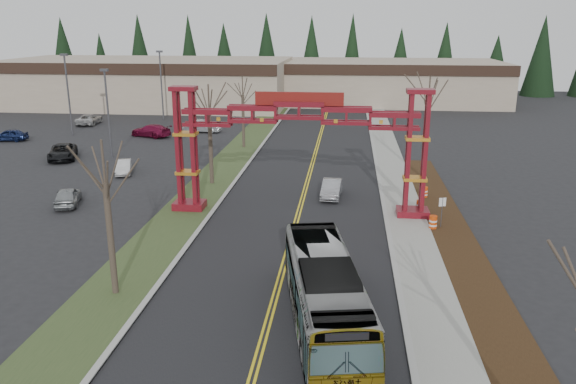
# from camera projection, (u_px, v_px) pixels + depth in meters

# --- Properties ---
(ground) EXTENTS (200.00, 200.00, 0.00)m
(ground) POSITION_uv_depth(u_px,v_px,m) (259.00, 353.00, 23.01)
(ground) COLOR black
(ground) RESTS_ON ground
(road) EXTENTS (12.00, 110.00, 0.02)m
(road) POSITION_uv_depth(u_px,v_px,m) (306.00, 186.00, 46.82)
(road) COLOR black
(road) RESTS_ON ground
(lane_line_left) EXTENTS (0.12, 100.00, 0.01)m
(lane_line_left) POSITION_uv_depth(u_px,v_px,m) (305.00, 186.00, 46.83)
(lane_line_left) COLOR yellow
(lane_line_left) RESTS_ON road
(lane_line_right) EXTENTS (0.12, 100.00, 0.01)m
(lane_line_right) POSITION_uv_depth(u_px,v_px,m) (308.00, 186.00, 46.80)
(lane_line_right) COLOR yellow
(lane_line_right) RESTS_ON road
(curb_right) EXTENTS (0.30, 110.00, 0.15)m
(curb_right) POSITION_uv_depth(u_px,v_px,m) (381.00, 188.00, 46.17)
(curb_right) COLOR #A6A5A1
(curb_right) RESTS_ON ground
(sidewalk_right) EXTENTS (2.60, 110.00, 0.14)m
(sidewalk_right) POSITION_uv_depth(u_px,v_px,m) (398.00, 188.00, 46.02)
(sidewalk_right) COLOR gray
(sidewalk_right) RESTS_ON ground
(landscape_strip) EXTENTS (2.60, 50.00, 0.12)m
(landscape_strip) POSITION_uv_depth(u_px,v_px,m) (467.00, 264.00, 31.46)
(landscape_strip) COLOR black
(landscape_strip) RESTS_ON ground
(grass_median) EXTENTS (4.00, 110.00, 0.08)m
(grass_median) POSITION_uv_depth(u_px,v_px,m) (212.00, 183.00, 47.64)
(grass_median) COLOR #344824
(grass_median) RESTS_ON ground
(curb_left) EXTENTS (0.30, 110.00, 0.15)m
(curb_left) POSITION_uv_depth(u_px,v_px,m) (234.00, 183.00, 47.43)
(curb_left) COLOR #A6A5A1
(curb_left) RESTS_ON ground
(gateway_arch) EXTENTS (18.20, 1.60, 8.90)m
(gateway_arch) POSITION_uv_depth(u_px,v_px,m) (299.00, 130.00, 38.44)
(gateway_arch) COLOR #590B16
(gateway_arch) RESTS_ON ground
(retail_building_west) EXTENTS (46.00, 22.30, 7.50)m
(retail_building_west) POSITION_uv_depth(u_px,v_px,m) (149.00, 82.00, 93.57)
(retail_building_west) COLOR tan
(retail_building_west) RESTS_ON ground
(retail_building_east) EXTENTS (38.00, 20.30, 7.00)m
(retail_building_east) POSITION_uv_depth(u_px,v_px,m) (388.00, 81.00, 97.14)
(retail_building_east) COLOR tan
(retail_building_east) RESTS_ON ground
(conifer_treeline) EXTENTS (116.10, 5.60, 13.00)m
(conifer_treeline) POSITION_uv_depth(u_px,v_px,m) (334.00, 59.00, 108.77)
(conifer_treeline) COLOR black
(conifer_treeline) RESTS_ON ground
(transit_bus) EXTENTS (4.71, 11.77, 3.20)m
(transit_bus) POSITION_uv_depth(u_px,v_px,m) (325.00, 293.00, 24.72)
(transit_bus) COLOR #B6BABF
(transit_bus) RESTS_ON ground
(silver_sedan) EXTENTS (1.67, 4.16, 1.34)m
(silver_sedan) POSITION_uv_depth(u_px,v_px,m) (332.00, 189.00, 43.73)
(silver_sedan) COLOR #A5A8AD
(silver_sedan) RESTS_ON ground
(parked_car_near_a) EXTENTS (2.79, 4.31, 1.37)m
(parked_car_near_a) POSITION_uv_depth(u_px,v_px,m) (68.00, 196.00, 41.74)
(parked_car_near_a) COLOR #909597
(parked_car_near_a) RESTS_ON ground
(parked_car_near_b) EXTENTS (2.42, 3.95, 1.23)m
(parked_car_near_b) POSITION_uv_depth(u_px,v_px,m) (124.00, 167.00, 50.66)
(parked_car_near_b) COLOR white
(parked_car_near_b) RESTS_ON ground
(parked_car_near_c) EXTENTS (4.22, 5.86, 1.48)m
(parked_car_near_c) POSITION_uv_depth(u_px,v_px,m) (63.00, 152.00, 56.05)
(parked_car_near_c) COLOR black
(parked_car_near_c) RESTS_ON ground
(parked_car_mid_a) EXTENTS (5.56, 3.85, 1.49)m
(parked_car_mid_a) POSITION_uv_depth(u_px,v_px,m) (151.00, 131.00, 67.33)
(parked_car_mid_a) COLOR maroon
(parked_car_mid_a) RESTS_ON ground
(parked_car_mid_b) EXTENTS (4.29, 2.18, 1.40)m
(parked_car_mid_b) POSITION_uv_depth(u_px,v_px,m) (9.00, 135.00, 64.83)
(parked_car_mid_b) COLOR navy
(parked_car_mid_b) RESTS_ON ground
(parked_car_far_a) EXTENTS (4.72, 1.84, 1.53)m
(parked_car_far_a) POSITION_uv_depth(u_px,v_px,m) (202.00, 126.00, 70.12)
(parked_car_far_a) COLOR #AEB1B6
(parked_car_far_a) RESTS_ON ground
(parked_car_far_b) EXTENTS (2.86, 5.32, 1.42)m
(parked_car_far_b) POSITION_uv_depth(u_px,v_px,m) (89.00, 119.00, 75.71)
(parked_car_far_b) COLOR silver
(parked_car_far_b) RESTS_ON ground
(bare_tree_median_near) EXTENTS (3.14, 3.14, 7.85)m
(bare_tree_median_near) POSITION_uv_depth(u_px,v_px,m) (105.00, 184.00, 26.49)
(bare_tree_median_near) COLOR #382D26
(bare_tree_median_near) RESTS_ON ground
(bare_tree_median_mid) EXTENTS (3.38, 3.38, 8.35)m
(bare_tree_median_mid) POSITION_uv_depth(u_px,v_px,m) (209.00, 112.00, 45.82)
(bare_tree_median_mid) COLOR #382D26
(bare_tree_median_mid) RESTS_ON ground
(bare_tree_median_far) EXTENTS (3.06, 3.06, 7.74)m
(bare_tree_median_far) POSITION_uv_depth(u_px,v_px,m) (243.00, 95.00, 60.03)
(bare_tree_median_far) COLOR #382D26
(bare_tree_median_far) RESTS_ON ground
(bare_tree_right_far) EXTENTS (3.38, 3.38, 8.87)m
(bare_tree_right_far) POSITION_uv_depth(u_px,v_px,m) (428.00, 103.00, 47.14)
(bare_tree_right_far) COLOR #382D26
(bare_tree_right_far) RESTS_ON ground
(light_pole_near) EXTENTS (0.77, 0.38, 8.85)m
(light_pole_near) POSITION_uv_depth(u_px,v_px,m) (108.00, 107.00, 55.31)
(light_pole_near) COLOR #3F3F44
(light_pole_near) RESTS_ON ground
(light_pole_mid) EXTENTS (0.84, 0.42, 9.69)m
(light_pole_mid) POSITION_uv_depth(u_px,v_px,m) (68.00, 89.00, 67.11)
(light_pole_mid) COLOR #3F3F44
(light_pole_mid) RESTS_ON ground
(light_pole_far) EXTENTS (0.83, 0.41, 9.54)m
(light_pole_far) POSITION_uv_depth(u_px,v_px,m) (161.00, 80.00, 78.31)
(light_pole_far) COLOR #3F3F44
(light_pole_far) RESTS_ON ground
(street_sign) EXTENTS (0.47, 0.18, 2.12)m
(street_sign) POSITION_uv_depth(u_px,v_px,m) (442.00, 207.00, 36.70)
(street_sign) COLOR #3F3F44
(street_sign) RESTS_ON ground
(barrel_south) EXTENTS (0.52, 0.52, 0.96)m
(barrel_south) POSITION_uv_depth(u_px,v_px,m) (433.00, 223.00, 36.75)
(barrel_south) COLOR #D7400B
(barrel_south) RESTS_ON ground
(barrel_mid) EXTENTS (0.53, 0.53, 0.98)m
(barrel_mid) POSITION_uv_depth(u_px,v_px,m) (420.00, 207.00, 39.95)
(barrel_mid) COLOR #D7400B
(barrel_mid) RESTS_ON ground
(barrel_north) EXTENTS (0.50, 0.50, 0.93)m
(barrel_north) POSITION_uv_depth(u_px,v_px,m) (424.00, 193.00, 43.42)
(barrel_north) COLOR #D7400B
(barrel_north) RESTS_ON ground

